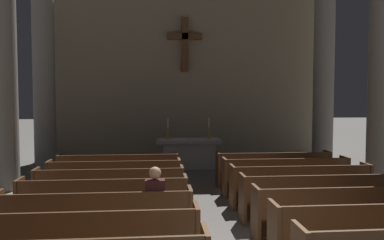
{
  "coord_description": "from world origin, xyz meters",
  "views": [
    {
      "loc": [
        -1.12,
        -4.45,
        2.46
      ],
      "look_at": [
        0.0,
        7.74,
        1.73
      ],
      "focal_mm": 37.39,
      "sensor_mm": 36.0,
      "label": 1
    }
  ],
  "objects_px": {
    "pew_right_row_2": "(377,232)",
    "pew_right_row_4": "(319,197)",
    "pew_right_row_7": "(273,169)",
    "pew_left_row_6": "(115,180)",
    "pew_left_row_4": "(104,202)",
    "column_left_second": "(1,62)",
    "pew_right_row_3": "(344,212)",
    "pew_right_row_6": "(286,176)",
    "column_right_second": "(383,64)",
    "candlestick_right": "(209,132)",
    "pew_left_row_5": "(110,189)",
    "candlestick_left": "(168,132)",
    "pew_left_row_3": "(96,219)",
    "pew_left_row_7": "(119,171)",
    "column_right_third": "(324,73)",
    "pew_right_row_5": "(301,186)",
    "lone_worshipper": "(155,204)",
    "column_left_third": "(44,71)"
  },
  "relations": [
    {
      "from": "pew_right_row_2",
      "to": "pew_right_row_5",
      "type": "height_order",
      "value": "same"
    },
    {
      "from": "pew_right_row_2",
      "to": "column_left_third",
      "type": "relative_size",
      "value": 0.46
    },
    {
      "from": "pew_left_row_4",
      "to": "pew_right_row_6",
      "type": "bearing_deg",
      "value": 26.16
    },
    {
      "from": "pew_right_row_3",
      "to": "pew_right_row_6",
      "type": "distance_m",
      "value": 3.08
    },
    {
      "from": "column_right_second",
      "to": "candlestick_right",
      "type": "distance_m",
      "value": 5.78
    },
    {
      "from": "pew_left_row_5",
      "to": "candlestick_left",
      "type": "relative_size",
      "value": 4.34
    },
    {
      "from": "pew_right_row_2",
      "to": "pew_right_row_4",
      "type": "xyz_separation_m",
      "value": [
        0.0,
        2.05,
        0.0
      ]
    },
    {
      "from": "pew_left_row_6",
      "to": "candlestick_left",
      "type": "height_order",
      "value": "candlestick_left"
    },
    {
      "from": "pew_left_row_4",
      "to": "candlestick_left",
      "type": "distance_m",
      "value": 6.21
    },
    {
      "from": "pew_right_row_6",
      "to": "pew_left_row_6",
      "type": "bearing_deg",
      "value": 180.0
    },
    {
      "from": "pew_left_row_3",
      "to": "column_left_second",
      "type": "height_order",
      "value": "column_left_second"
    },
    {
      "from": "pew_right_row_7",
      "to": "pew_left_row_6",
      "type": "bearing_deg",
      "value": -166.2
    },
    {
      "from": "pew_left_row_4",
      "to": "lone_worshipper",
      "type": "height_order",
      "value": "lone_worshipper"
    },
    {
      "from": "pew_right_row_7",
      "to": "column_left_third",
      "type": "height_order",
      "value": "column_left_third"
    },
    {
      "from": "candlestick_right",
      "to": "pew_right_row_6",
      "type": "bearing_deg",
      "value": -70.65
    },
    {
      "from": "pew_left_row_6",
      "to": "pew_right_row_6",
      "type": "bearing_deg",
      "value": 0.0
    },
    {
      "from": "pew_left_row_5",
      "to": "column_left_third",
      "type": "bearing_deg",
      "value": 117.84
    },
    {
      "from": "pew_left_row_3",
      "to": "pew_right_row_2",
      "type": "xyz_separation_m",
      "value": [
        4.17,
        -1.03,
        0.0
      ]
    },
    {
      "from": "pew_left_row_7",
      "to": "pew_right_row_5",
      "type": "bearing_deg",
      "value": -26.16
    },
    {
      "from": "pew_left_row_4",
      "to": "lone_worshipper",
      "type": "xyz_separation_m",
      "value": [
        0.96,
        -0.99,
        0.22
      ]
    },
    {
      "from": "pew_left_row_7",
      "to": "column_left_second",
      "type": "xyz_separation_m",
      "value": [
        -2.67,
        -0.64,
        2.8
      ]
    },
    {
      "from": "pew_right_row_4",
      "to": "column_left_second",
      "type": "distance_m",
      "value": 7.79
    },
    {
      "from": "pew_right_row_6",
      "to": "candlestick_right",
      "type": "distance_m",
      "value": 4.26
    },
    {
      "from": "pew_left_row_5",
      "to": "candlestick_left",
      "type": "height_order",
      "value": "candlestick_left"
    },
    {
      "from": "pew_left_row_5",
      "to": "column_right_third",
      "type": "height_order",
      "value": "column_right_third"
    },
    {
      "from": "pew_left_row_7",
      "to": "column_left_third",
      "type": "bearing_deg",
      "value": 131.58
    },
    {
      "from": "pew_right_row_2",
      "to": "column_left_second",
      "type": "distance_m",
      "value": 8.66
    },
    {
      "from": "pew_right_row_4",
      "to": "candlestick_right",
      "type": "height_order",
      "value": "candlestick_right"
    },
    {
      "from": "pew_right_row_5",
      "to": "pew_left_row_7",
      "type": "bearing_deg",
      "value": 153.84
    },
    {
      "from": "pew_left_row_3",
      "to": "pew_right_row_4",
      "type": "height_order",
      "value": "same"
    },
    {
      "from": "pew_left_row_5",
      "to": "pew_left_row_6",
      "type": "bearing_deg",
      "value": 90.0
    },
    {
      "from": "pew_right_row_3",
      "to": "pew_right_row_6",
      "type": "height_order",
      "value": "same"
    },
    {
      "from": "pew_right_row_2",
      "to": "column_left_second",
      "type": "bearing_deg",
      "value": 146.75
    },
    {
      "from": "pew_left_row_3",
      "to": "pew_right_row_4",
      "type": "bearing_deg",
      "value": 13.8
    },
    {
      "from": "pew_left_row_3",
      "to": "column_left_second",
      "type": "bearing_deg",
      "value": 127.67
    },
    {
      "from": "pew_right_row_4",
      "to": "pew_left_row_4",
      "type": "bearing_deg",
      "value": 180.0
    },
    {
      "from": "pew_right_row_7",
      "to": "pew_right_row_5",
      "type": "bearing_deg",
      "value": -90.0
    },
    {
      "from": "pew_right_row_6",
      "to": "column_left_third",
      "type": "height_order",
      "value": "column_left_third"
    },
    {
      "from": "pew_left_row_3",
      "to": "pew_left_row_7",
      "type": "bearing_deg",
      "value": 90.0
    },
    {
      "from": "pew_left_row_3",
      "to": "pew_left_row_5",
      "type": "height_order",
      "value": "same"
    },
    {
      "from": "pew_left_row_5",
      "to": "pew_left_row_7",
      "type": "bearing_deg",
      "value": 90.0
    },
    {
      "from": "pew_left_row_6",
      "to": "column_right_third",
      "type": "height_order",
      "value": "column_right_third"
    },
    {
      "from": "pew_left_row_7",
      "to": "pew_right_row_3",
      "type": "xyz_separation_m",
      "value": [
        4.17,
        -4.1,
        0.0
      ]
    },
    {
      "from": "pew_right_row_3",
      "to": "column_right_second",
      "type": "relative_size",
      "value": 0.46
    },
    {
      "from": "pew_right_row_4",
      "to": "pew_left_row_7",
      "type": "bearing_deg",
      "value": 143.62
    },
    {
      "from": "pew_left_row_7",
      "to": "pew_right_row_3",
      "type": "height_order",
      "value": "same"
    },
    {
      "from": "pew_right_row_4",
      "to": "candlestick_left",
      "type": "distance_m",
      "value": 6.66
    },
    {
      "from": "pew_left_row_4",
      "to": "column_left_second",
      "type": "xyz_separation_m",
      "value": [
        -2.67,
        2.44,
        2.8
      ]
    },
    {
      "from": "pew_left_row_6",
      "to": "pew_right_row_3",
      "type": "relative_size",
      "value": 1.0
    },
    {
      "from": "pew_left_row_4",
      "to": "pew_right_row_2",
      "type": "distance_m",
      "value": 4.65
    }
  ]
}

